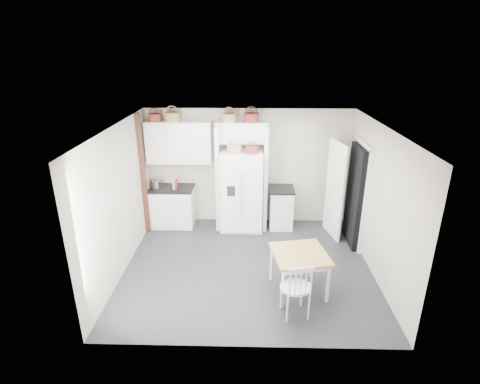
{
  "coord_description": "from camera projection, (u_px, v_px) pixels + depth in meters",
  "views": [
    {
      "loc": [
        0.01,
        -5.98,
        3.83
      ],
      "look_at": [
        -0.15,
        0.4,
        1.33
      ],
      "focal_mm": 28.0,
      "sensor_mm": 36.0,
      "label": 1
    }
  ],
  "objects": [
    {
      "name": "floor",
      "position": [
        248.0,
        266.0,
        6.97
      ],
      "size": [
        4.5,
        4.5,
        0.0
      ],
      "primitive_type": "plane",
      "color": "#262528",
      "rests_on": "ground"
    },
    {
      "name": "wall_left",
      "position": [
        120.0,
        201.0,
        6.54
      ],
      "size": [
        0.0,
        4.0,
        4.0
      ],
      "primitive_type": "plane",
      "rotation": [
        1.57,
        0.0,
        1.57
      ],
      "color": "#B6AB9A",
      "rests_on": "floor"
    },
    {
      "name": "bridge_cabinet",
      "position": [
        242.0,
        132.0,
        7.9
      ],
      "size": [
        1.12,
        0.34,
        0.45
      ],
      "primitive_type": "cube",
      "color": "white",
      "rests_on": "wall_back"
    },
    {
      "name": "ceiling",
      "position": [
        249.0,
        128.0,
        6.02
      ],
      "size": [
        4.5,
        4.5,
        0.0
      ],
      "primitive_type": "plane",
      "color": "white",
      "rests_on": "wall_back"
    },
    {
      "name": "base_cab_left",
      "position": [
        173.0,
        207.0,
        8.43
      ],
      "size": [
        0.94,
        0.6,
        0.87
      ],
      "primitive_type": "cube",
      "color": "white",
      "rests_on": "floor"
    },
    {
      "name": "basket_upper_a",
      "position": [
        155.0,
        118.0,
        7.83
      ],
      "size": [
        0.27,
        0.27,
        0.15
      ],
      "primitive_type": "cylinder",
      "color": "#5C1912",
      "rests_on": "upper_cabinet"
    },
    {
      "name": "basket_bridge_b",
      "position": [
        251.0,
        117.0,
        7.78
      ],
      "size": [
        0.31,
        0.31,
        0.18
      ],
      "primitive_type": "cylinder",
      "color": "#5C1912",
      "rests_on": "bridge_cabinet"
    },
    {
      "name": "fridge_panel_right",
      "position": [
        265.0,
        178.0,
        8.12
      ],
      "size": [
        0.08,
        0.6,
        2.3
      ],
      "primitive_type": "cube",
      "color": "white",
      "rests_on": "floor"
    },
    {
      "name": "refrigerator",
      "position": [
        242.0,
        191.0,
        8.17
      ],
      "size": [
        0.9,
        0.73,
        1.75
      ],
      "primitive_type": "cube",
      "color": "white",
      "rests_on": "floor"
    },
    {
      "name": "dining_table",
      "position": [
        299.0,
        272.0,
        6.16
      ],
      "size": [
        1.0,
        1.0,
        0.71
      ],
      "primitive_type": "cube",
      "rotation": [
        0.0,
        0.0,
        0.18
      ],
      "color": "#AA7E31",
      "rests_on": "floor"
    },
    {
      "name": "basket_fridge_a",
      "position": [
        234.0,
        149.0,
        7.73
      ],
      "size": [
        0.3,
        0.3,
        0.16
      ],
      "primitive_type": "cylinder",
      "color": "olive",
      "rests_on": "refrigerator"
    },
    {
      "name": "counter_left",
      "position": [
        171.0,
        188.0,
        8.26
      ],
      "size": [
        0.98,
        0.64,
        0.04
      ],
      "primitive_type": "cube",
      "color": "black",
      "rests_on": "base_cab_left"
    },
    {
      "name": "base_cab_right",
      "position": [
        281.0,
        208.0,
        8.37
      ],
      "size": [
        0.5,
        0.6,
        0.88
      ],
      "primitive_type": "cube",
      "color": "white",
      "rests_on": "floor"
    },
    {
      "name": "cookbook_red",
      "position": [
        176.0,
        184.0,
        8.14
      ],
      "size": [
        0.03,
        0.15,
        0.22
      ],
      "primitive_type": "cube",
      "rotation": [
        0.0,
        0.0,
        0.02
      ],
      "color": "maroon",
      "rests_on": "counter_left"
    },
    {
      "name": "windsor_chair",
      "position": [
        296.0,
        287.0,
        5.57
      ],
      "size": [
        0.55,
        0.52,
        0.96
      ],
      "primitive_type": "cube",
      "rotation": [
        0.0,
        0.0,
        0.21
      ],
      "color": "white",
      "rests_on": "floor"
    },
    {
      "name": "trim_post",
      "position": [
        143.0,
        176.0,
        7.8
      ],
      "size": [
        0.09,
        0.09,
        2.6
      ],
      "primitive_type": "cube",
      "color": "#3B180E",
      "rests_on": "floor"
    },
    {
      "name": "cookbook_cream",
      "position": [
        175.0,
        184.0,
        8.14
      ],
      "size": [
        0.06,
        0.15,
        0.23
      ],
      "primitive_type": "cube",
      "rotation": [
        0.0,
        0.0,
        -0.22
      ],
      "color": "beige",
      "rests_on": "counter_left"
    },
    {
      "name": "wall_back",
      "position": [
        249.0,
        167.0,
        8.35
      ],
      "size": [
        4.5,
        0.0,
        4.5
      ],
      "primitive_type": "plane",
      "rotation": [
        1.57,
        0.0,
        0.0
      ],
      "color": "#B6AB9A",
      "rests_on": "floor"
    },
    {
      "name": "basket_upper_b",
      "position": [
        172.0,
        117.0,
        7.82
      ],
      "size": [
        0.31,
        0.31,
        0.18
      ],
      "primitive_type": "cylinder",
      "color": "olive",
      "rests_on": "upper_cabinet"
    },
    {
      "name": "upper_cabinet",
      "position": [
        179.0,
        142.0,
        8.01
      ],
      "size": [
        1.4,
        0.34,
        0.9
      ],
      "primitive_type": "cube",
      "color": "white",
      "rests_on": "wall_back"
    },
    {
      "name": "fridge_panel_left",
      "position": [
        218.0,
        178.0,
        8.14
      ],
      "size": [
        0.08,
        0.6,
        2.3
      ],
      "primitive_type": "cube",
      "color": "white",
      "rests_on": "floor"
    },
    {
      "name": "door_slab",
      "position": [
        335.0,
        190.0,
        7.79
      ],
      "size": [
        0.21,
        0.79,
        2.05
      ],
      "primitive_type": "cube",
      "rotation": [
        0.0,
        0.0,
        -1.36
      ],
      "color": "white",
      "rests_on": "floor"
    },
    {
      "name": "basket_fridge_b",
      "position": [
        252.0,
        150.0,
        7.73
      ],
      "size": [
        0.26,
        0.26,
        0.14
      ],
      "primitive_type": "cylinder",
      "color": "#5C1912",
      "rests_on": "refrigerator"
    },
    {
      "name": "toaster",
      "position": [
        154.0,
        185.0,
        8.13
      ],
      "size": [
        0.32,
        0.23,
        0.2
      ],
      "primitive_type": "cube",
      "rotation": [
        0.0,
        0.0,
        -0.22
      ],
      "color": "silver",
      "rests_on": "counter_left"
    },
    {
      "name": "doorway_void",
      "position": [
        356.0,
        196.0,
        7.47
      ],
      "size": [
        0.18,
        0.85,
        2.05
      ],
      "primitive_type": "cube",
      "color": "black",
      "rests_on": "floor"
    },
    {
      "name": "wall_right",
      "position": [
        379.0,
        203.0,
        6.44
      ],
      "size": [
        0.0,
        4.0,
        4.0
      ],
      "primitive_type": "plane",
      "rotation": [
        1.57,
        0.0,
        -1.57
      ],
      "color": "#B6AB9A",
      "rests_on": "floor"
    },
    {
      "name": "counter_right",
      "position": [
        282.0,
        189.0,
        8.2
      ],
      "size": [
        0.54,
        0.64,
        0.04
      ],
      "primitive_type": "cube",
      "color": "black",
      "rests_on": "base_cab_right"
    },
    {
      "name": "basket_bridge_a",
      "position": [
        229.0,
        118.0,
        7.79
      ],
      "size": [
        0.3,
        0.3,
        0.17
      ],
      "primitive_type": "cylinder",
      "color": "olive",
      "rests_on": "bridge_cabinet"
    }
  ]
}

